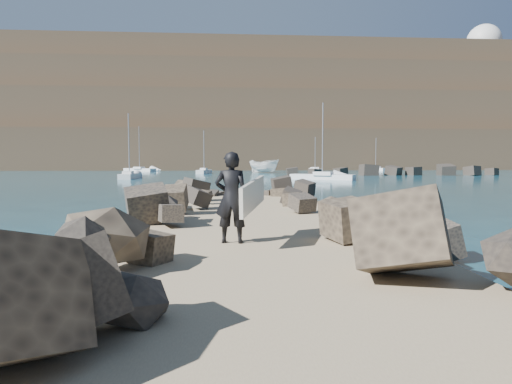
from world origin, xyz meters
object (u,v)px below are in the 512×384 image
at_px(boat_imported, 264,166).
at_px(radome, 484,47).
at_px(surfboard_resting, 161,198).
at_px(surfer_with_board, 234,197).
at_px(sailboat_e, 140,170).

height_order(boat_imported, radome, radome).
xyz_separation_m(boat_imported, radome, (85.85, 76.37, 41.70)).
bearing_deg(surfboard_resting, surfer_with_board, -90.91).
xyz_separation_m(surfer_with_board, radome, (93.08, 150.90, 41.38)).
distance_m(surfboard_resting, surfer_with_board, 6.61).
relative_size(surfboard_resting, radome, 0.14).
bearing_deg(surfer_with_board, sailboat_e, 101.53).
bearing_deg(surfboard_resting, sailboat_e, 78.96).
bearing_deg(surfer_with_board, boat_imported, 84.46).
bearing_deg(surfboard_resting, boat_imported, 60.20).
distance_m(surfboard_resting, radome, 178.37).
distance_m(surfboard_resting, sailboat_e, 82.17).
height_order(boat_imported, surfer_with_board, surfer_with_board).
xyz_separation_m(surfboard_resting, sailboat_e, (-15.37, 80.71, -0.70)).
bearing_deg(boat_imported, sailboat_e, 104.25).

